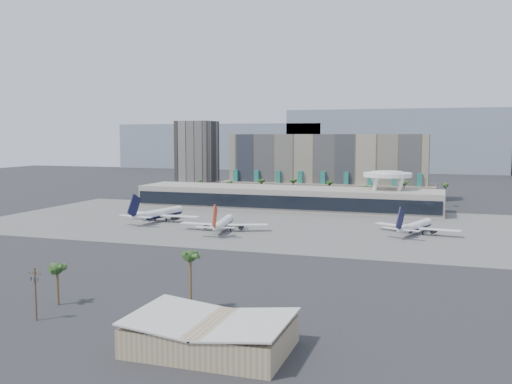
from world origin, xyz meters
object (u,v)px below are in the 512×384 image
(utility_pole, at_px, (35,289))
(airliner_centre, at_px, (223,223))
(service_vehicle_a, at_px, (145,218))
(service_vehicle_b, at_px, (244,229))
(airliner_left, at_px, (160,213))
(taxiway_sign, at_px, (190,255))
(airliner_right, at_px, (415,226))

(utility_pole, xyz_separation_m, airliner_centre, (-4.13, 124.46, -3.67))
(service_vehicle_a, xyz_separation_m, service_vehicle_b, (55.28, -11.71, -0.42))
(airliner_left, relative_size, taxiway_sign, 18.39)
(airliner_right, distance_m, taxiway_sign, 100.25)
(utility_pole, xyz_separation_m, service_vehicle_b, (4.28, 128.08, -6.33))
(utility_pole, bearing_deg, taxiway_sign, 86.70)
(service_vehicle_a, bearing_deg, taxiway_sign, -49.02)
(service_vehicle_a, bearing_deg, airliner_right, 3.15)
(utility_pole, xyz_separation_m, service_vehicle_a, (-51.00, 139.79, -5.91))
(airliner_left, relative_size, airliner_right, 1.17)
(airliner_centre, distance_m, service_vehicle_a, 49.35)
(airliner_left, bearing_deg, taxiway_sign, -44.99)
(airliner_right, bearing_deg, utility_pole, -98.71)
(airliner_right, bearing_deg, airliner_left, -160.11)
(utility_pole, height_order, airliner_left, airliner_left)
(service_vehicle_a, bearing_deg, airliner_centre, -16.34)
(airliner_right, bearing_deg, service_vehicle_a, -159.55)
(taxiway_sign, bearing_deg, airliner_centre, 85.85)
(airliner_centre, relative_size, airliner_right, 1.08)
(airliner_centre, height_order, service_vehicle_a, airliner_centre)
(airliner_centre, height_order, service_vehicle_b, airliner_centre)
(utility_pole, relative_size, airliner_right, 0.33)
(airliner_right, xyz_separation_m, service_vehicle_b, (-70.96, -14.76, -2.52))
(airliner_centre, xyz_separation_m, service_vehicle_b, (8.41, 3.61, -2.67))
(service_vehicle_a, bearing_deg, airliner_left, 12.06)
(service_vehicle_a, relative_size, service_vehicle_b, 1.61)
(airliner_right, height_order, service_vehicle_b, airliner_right)
(airliner_right, distance_m, service_vehicle_b, 72.52)
(service_vehicle_b, bearing_deg, airliner_centre, -160.18)
(utility_pole, bearing_deg, service_vehicle_a, 110.04)
(airliner_right, distance_m, service_vehicle_a, 126.29)
(service_vehicle_b, bearing_deg, taxiway_sign, -93.55)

